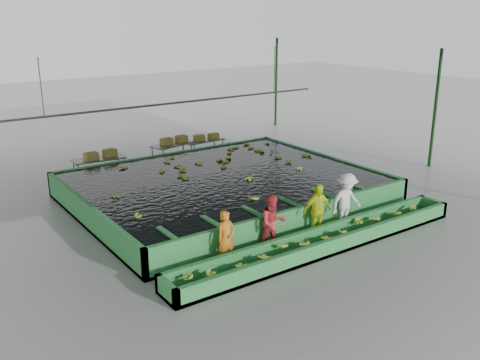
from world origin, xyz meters
TOP-DOWN VIEW (x-y plane):
  - ground at (0.00, 0.00)m, footprint 80.00×80.00m
  - shed_roof at (0.00, 0.00)m, footprint 20.00×22.00m
  - shed_posts at (0.00, 0.00)m, footprint 20.00×22.00m
  - flotation_tank at (0.00, 1.50)m, footprint 10.00×8.00m
  - tank_water at (0.00, 1.50)m, footprint 9.70×7.70m
  - sorting_trough at (0.00, -3.60)m, footprint 10.00×1.00m
  - cableway_rail at (0.00, 5.00)m, footprint 0.08×0.08m
  - rail_hanger_left at (-5.00, 5.00)m, footprint 0.04×0.04m
  - rail_hanger_right at (5.00, 5.00)m, footprint 0.04×0.04m
  - worker_a at (-2.76, -2.80)m, footprint 0.58×0.41m
  - worker_b at (-1.19, -2.80)m, footprint 0.92×0.79m
  - worker_c at (0.47, -2.80)m, footprint 1.01×0.54m
  - worker_d at (1.68, -2.80)m, footprint 1.15×0.68m
  - packing_table_left at (-2.77, 6.25)m, footprint 2.07×0.95m
  - packing_table_mid at (0.78, 6.71)m, footprint 2.17×1.30m
  - packing_table_right at (2.32, 6.73)m, footprint 1.96×0.89m
  - box_stack_left at (-2.69, 6.22)m, footprint 1.33×0.48m
  - box_stack_mid at (0.85, 6.74)m, footprint 1.32×0.52m
  - box_stack_right at (2.46, 6.67)m, footprint 1.20×0.44m
  - floating_bananas at (0.00, 2.30)m, footprint 8.67×5.91m
  - trough_bananas at (0.00, -3.60)m, footprint 9.21×0.61m

SIDE VIEW (x-z plane):
  - ground at x=0.00m, z-range 0.00..0.00m
  - sorting_trough at x=0.00m, z-range 0.00..0.50m
  - trough_bananas at x=0.00m, z-range 0.34..0.46m
  - packing_table_right at x=2.32m, z-range 0.00..0.87m
  - flotation_tank at x=0.00m, z-range 0.00..0.90m
  - packing_table_left at x=-2.77m, z-range 0.00..0.92m
  - packing_table_mid at x=0.78m, z-range 0.00..0.92m
  - worker_a at x=-2.76m, z-range 0.00..1.51m
  - worker_b at x=-1.19m, z-range 0.00..1.64m
  - worker_c at x=0.47m, z-range 0.00..1.64m
  - tank_water at x=0.00m, z-range 0.85..0.85m
  - floating_bananas at x=0.00m, z-range 0.79..0.91m
  - box_stack_right at x=2.46m, z-range 0.75..1.00m
  - worker_d at x=1.68m, z-range 0.00..1.75m
  - box_stack_left at x=-2.69m, z-range 0.78..1.06m
  - box_stack_mid at x=0.85m, z-range 0.79..1.06m
  - shed_posts at x=0.00m, z-range 0.00..5.00m
  - cableway_rail at x=0.00m, z-range -4.00..10.00m
  - rail_hanger_left at x=-5.00m, z-range 3.00..5.00m
  - rail_hanger_right at x=5.00m, z-range 3.00..5.00m
  - shed_roof at x=0.00m, z-range 4.98..5.02m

